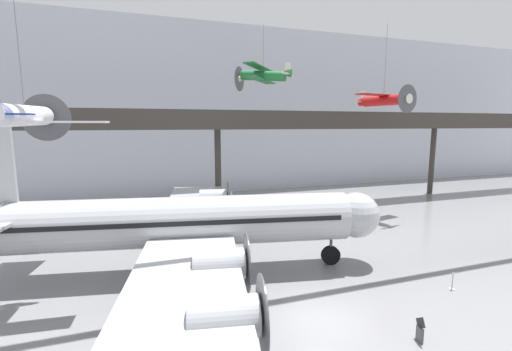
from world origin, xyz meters
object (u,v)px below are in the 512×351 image
Objects in this scene: suspended_plane_white_twin at (25,116)px; suspended_plane_green_biplane at (263,75)px; stanchion_barrier at (452,284)px; airliner_silver_main at (178,223)px; info_sign_pedestal at (420,332)px; suspended_plane_red_highwing at (384,100)px.

suspended_plane_green_biplane is at bearing -43.03° from suspended_plane_white_twin.
airliner_silver_main is at bearing 153.73° from stanchion_barrier.
suspended_plane_white_twin reaches higher than info_sign_pedestal.
airliner_silver_main is 16.98m from stanchion_barrier.
suspended_plane_green_biplane reaches higher than suspended_plane_white_twin.
airliner_silver_main is 25.07m from suspended_plane_red_highwing.
info_sign_pedestal is at bearing -110.13° from suspended_plane_white_twin.
stanchion_barrier is at bearing -35.27° from suspended_plane_red_highwing.
info_sign_pedestal is (-5.54, -3.26, 0.13)m from stanchion_barrier.
suspended_plane_red_highwing is at bearing 66.02° from stanchion_barrier.
suspended_plane_red_highwing is 7.17× the size of info_sign_pedestal.
suspended_plane_white_twin is at bearing 79.35° from suspended_plane_green_biplane.
suspended_plane_red_highwing reaches higher than stanchion_barrier.
suspended_plane_white_twin reaches higher than stanchion_barrier.
info_sign_pedestal is at bearing -38.04° from airliner_silver_main.
suspended_plane_white_twin reaches higher than airliner_silver_main.
suspended_plane_white_twin is at bearing 167.74° from stanchion_barrier.
suspended_plane_green_biplane is 23.59m from suspended_plane_white_twin.
stanchion_barrier is 0.87× the size of info_sign_pedestal.
airliner_silver_main is 14.53m from info_sign_pedestal.
suspended_plane_red_highwing is at bearing -162.01° from suspended_plane_green_biplane.
suspended_plane_white_twin is 24.66m from stanchion_barrier.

